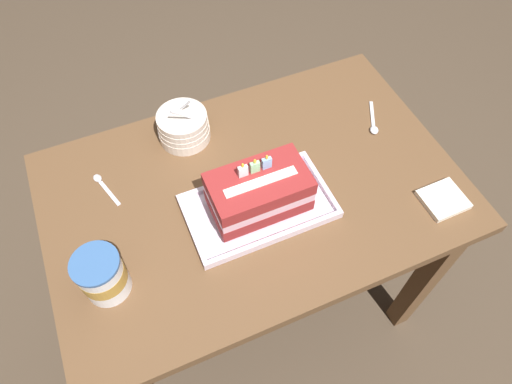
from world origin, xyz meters
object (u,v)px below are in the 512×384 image
Objects in this scene: birthday_cake at (259,192)px; napkin_pile at (443,200)px; ice_cream_tub at (102,275)px; serving_spoon_near_tray at (374,126)px; bowl_stack at (183,127)px; foil_tray at (259,207)px; serving_spoon_by_bowls at (101,183)px.

napkin_pile is at bearing -20.53° from birthday_cake.
serving_spoon_near_tray is at bearing 12.62° from ice_cream_tub.
bowl_stack is 1.16× the size of serving_spoon_near_tray.
ice_cream_tub is (-0.30, -0.37, 0.02)m from bowl_stack.
birthday_cake is 1.88× the size of ice_cream_tub.
birthday_cake is 2.20× the size of napkin_pile.
bowl_stack is at bearing 107.37° from foil_tray.
foil_tray is at bearing -72.63° from bowl_stack.
serving_spoon_by_bowls is at bearing 146.12° from foil_tray.
foil_tray is at bearing 159.49° from napkin_pile.
foil_tray is 1.54× the size of birthday_cake.
napkin_pile is (0.45, -0.17, -0.07)m from birthday_cake.
serving_spoon_near_tray is (0.42, 0.13, -0.07)m from birthday_cake.
bowl_stack is 1.14× the size of ice_cream_tub.
napkin_pile reaches higher than serving_spoon_near_tray.
birthday_cake is 1.91× the size of serving_spoon_near_tray.
bowl_stack is (-0.10, 0.31, -0.04)m from birthday_cake.
napkin_pile is (0.85, -0.11, -0.06)m from ice_cream_tub.
foil_tray is at bearing -163.36° from serving_spoon_near_tray.
ice_cream_tub is at bearing -167.38° from serving_spoon_near_tray.
bowl_stack reaches higher than foil_tray.
bowl_stack reaches higher than napkin_pile.
serving_spoon_near_tray is at bearing -19.46° from bowl_stack.
napkin_pile is (0.80, -0.40, 0.00)m from serving_spoon_by_bowls.
ice_cream_tub is 0.31m from serving_spoon_by_bowls.
birthday_cake is 0.48m from napkin_pile.
foil_tray is at bearing 8.28° from ice_cream_tub.
birthday_cake is 1.65× the size of bowl_stack.
ice_cream_tub reaches higher than serving_spoon_by_bowls.
serving_spoon_near_tray is at bearing 95.65° from napkin_pile.
birthday_cake is 0.44m from serving_spoon_near_tray.
birthday_cake is at bearing -163.38° from serving_spoon_near_tray.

